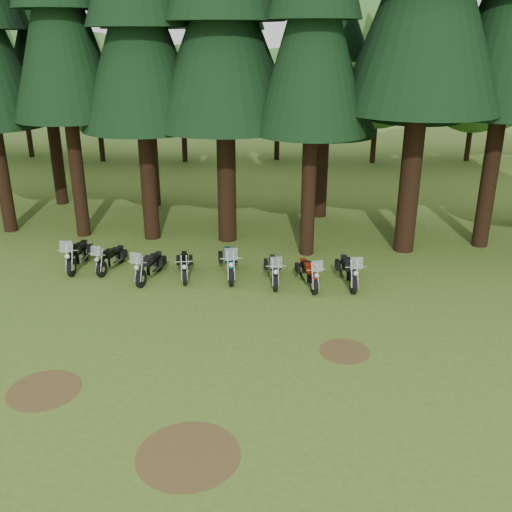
% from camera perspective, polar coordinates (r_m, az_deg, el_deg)
% --- Properties ---
extents(ground, '(120.00, 120.00, 0.00)m').
position_cam_1_polar(ground, '(16.03, -7.54, -9.64)').
color(ground, '#415F21').
rests_on(ground, ground).
extents(pine_back_4, '(4.94, 4.94, 13.78)m').
position_cam_1_polar(pine_back_4, '(26.68, 7.07, 21.23)').
color(pine_back_4, black).
rests_on(pine_back_4, ground).
extents(decid_1, '(7.91, 7.69, 9.88)m').
position_cam_1_polar(decid_1, '(43.69, -22.24, 16.65)').
color(decid_1, black).
rests_on(decid_1, ground).
extents(decid_2, '(6.72, 6.53, 8.40)m').
position_cam_1_polar(decid_2, '(40.68, -15.41, 15.95)').
color(decid_2, black).
rests_on(decid_2, ground).
extents(decid_3, '(6.12, 5.95, 7.65)m').
position_cam_1_polar(decid_3, '(39.52, -7.04, 15.74)').
color(decid_3, black).
rests_on(decid_3, ground).
extents(decid_4, '(5.93, 5.76, 7.41)m').
position_cam_1_polar(decid_4, '(39.95, 2.55, 15.72)').
color(decid_4, black).
rests_on(decid_4, ground).
extents(decid_5, '(8.45, 8.21, 10.56)m').
position_cam_1_polar(decid_5, '(39.50, 12.83, 17.89)').
color(decid_5, black).
rests_on(decid_5, ground).
extents(decid_6, '(7.06, 6.86, 8.82)m').
position_cam_1_polar(decid_6, '(42.17, 21.68, 15.75)').
color(decid_6, black).
rests_on(decid_6, ground).
extents(dirt_patch_0, '(1.80, 1.80, 0.01)m').
position_cam_1_polar(dirt_patch_0, '(15.34, -20.43, -12.45)').
color(dirt_patch_0, '#4C3D1E').
rests_on(dirt_patch_0, ground).
extents(dirt_patch_1, '(1.40, 1.40, 0.01)m').
position_cam_1_polar(dirt_patch_1, '(16.18, 8.84, -9.37)').
color(dirt_patch_1, '#4C3D1E').
rests_on(dirt_patch_1, ground).
extents(dirt_patch_2, '(2.20, 2.20, 0.01)m').
position_cam_1_polar(dirt_patch_2, '(12.65, -6.78, -19.14)').
color(dirt_patch_2, '#4C3D1E').
rests_on(dirt_patch_2, ground).
extents(motorcycle_0, '(0.49, 2.32, 1.46)m').
position_cam_1_polar(motorcycle_0, '(22.28, -17.40, 0.03)').
color(motorcycle_0, black).
rests_on(motorcycle_0, ground).
extents(motorcycle_1, '(0.63, 2.03, 1.28)m').
position_cam_1_polar(motorcycle_1, '(21.79, -14.32, -0.30)').
color(motorcycle_1, black).
rests_on(motorcycle_1, ground).
extents(motorcycle_2, '(0.62, 2.19, 1.38)m').
position_cam_1_polar(motorcycle_2, '(20.67, -10.60, -1.08)').
color(motorcycle_2, black).
rests_on(motorcycle_2, ground).
extents(motorcycle_3, '(0.52, 1.97, 0.81)m').
position_cam_1_polar(motorcycle_3, '(20.67, -7.16, -1.01)').
color(motorcycle_3, black).
rests_on(motorcycle_3, ground).
extents(motorcycle_4, '(0.76, 2.38, 1.50)m').
position_cam_1_polar(motorcycle_4, '(20.51, -2.69, -0.77)').
color(motorcycle_4, black).
rests_on(motorcycle_4, ground).
extents(motorcycle_5, '(0.54, 2.15, 1.35)m').
position_cam_1_polar(motorcycle_5, '(20.04, 1.79, -1.46)').
color(motorcycle_5, black).
rests_on(motorcycle_5, ground).
extents(motorcycle_6, '(0.80, 2.07, 1.31)m').
position_cam_1_polar(motorcycle_6, '(19.85, 5.29, -1.81)').
color(motorcycle_6, black).
rests_on(motorcycle_6, ground).
extents(motorcycle_7, '(0.61, 2.26, 1.42)m').
position_cam_1_polar(motorcycle_7, '(20.14, 9.24, -1.56)').
color(motorcycle_7, black).
rests_on(motorcycle_7, ground).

